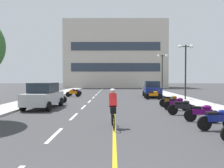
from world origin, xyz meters
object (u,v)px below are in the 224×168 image
motorcycle_2 (218,119)px  motorcycle_8 (154,95)px  motorcycle_3 (202,113)px  motorcycle_6 (171,101)px  motorcycle_10 (75,92)px  cyclist_rider (113,107)px  motorcycle_7 (58,97)px  motorcycle_5 (177,103)px  street_lamp_mid (186,59)px  motorcycle_4 (183,107)px  street_lamp_far (162,65)px  parked_car_mid (152,89)px  motorcycle_9 (73,93)px  parked_car_near (44,95)px

motorcycle_2 → motorcycle_8: size_ratio=1.00×
motorcycle_3 → motorcycle_6: same height
motorcycle_10 → cyclist_rider: cyclist_rider is taller
motorcycle_7 → motorcycle_3: bearing=-42.4°
motorcycle_5 → motorcycle_8: same height
motorcycle_7 → cyclist_rider: 10.74m
street_lamp_mid → motorcycle_4: 9.58m
street_lamp_far → motorcycle_4: bearing=-98.9°
motorcycle_3 → motorcycle_2: bearing=-92.1°
motorcycle_2 → motorcycle_5: 5.58m
street_lamp_far → motorcycle_4: size_ratio=3.12×
motorcycle_2 → motorcycle_3: bearing=87.9°
cyclist_rider → motorcycle_6: bearing=57.3°
parked_car_mid → motorcycle_9: parked_car_mid is taller
motorcycle_9 → motorcycle_7: bearing=-92.2°
motorcycle_7 → motorcycle_8: (8.89, 2.87, 0.00)m
motorcycle_3 → motorcycle_5: 3.90m
motorcycle_4 → motorcycle_8: size_ratio=1.00×
motorcycle_6 → cyclist_rider: bearing=-122.7°
street_lamp_mid → parked_car_near: (-11.96, -5.61, -3.04)m
motorcycle_10 → motorcycle_9: bearing=-86.2°
motorcycle_7 → motorcycle_9: (0.23, 5.95, 0.00)m
motorcycle_4 → motorcycle_10: same height
motorcycle_7 → street_lamp_far: bearing=44.4°
motorcycle_4 → motorcycle_10: (-8.78, 13.91, 0.00)m
parked_car_near → motorcycle_10: bearing=88.7°
parked_car_near → cyclist_rider: parked_car_near is taller
street_lamp_mid → motorcycle_7: 12.52m
motorcycle_4 → motorcycle_5: size_ratio=1.01×
motorcycle_3 → parked_car_mid: bearing=89.8°
motorcycle_7 → motorcycle_10: size_ratio=1.00×
street_lamp_far → parked_car_mid: street_lamp_far is taller
motorcycle_4 → motorcycle_9: 14.99m
motorcycle_2 → motorcycle_10: same height
motorcycle_3 → motorcycle_7: size_ratio=1.00×
street_lamp_mid → motorcycle_5: (-2.76, -6.66, -3.48)m
street_lamp_far → motorcycle_4: street_lamp_far is taller
parked_car_near → motorcycle_9: bearing=87.8°
street_lamp_mid → cyclist_rider: 14.00m
street_lamp_mid → motorcycle_4: size_ratio=3.09×
parked_car_mid → motorcycle_4: parked_car_mid is taller
street_lamp_mid → motorcycle_3: size_ratio=3.16×
motorcycle_6 → parked_car_near: bearing=-176.5°
parked_car_near → motorcycle_6: size_ratio=2.61×
parked_car_mid → motorcycle_2: (-0.12, -15.97, -0.44)m
parked_car_near → motorcycle_10: parked_car_near is taller
motorcycle_6 → street_lamp_mid: bearing=61.8°
street_lamp_far → motorcycle_3: size_ratio=3.20×
motorcycle_3 → motorcycle_7: bearing=137.6°
motorcycle_3 → cyclist_rider: (-4.36, -1.17, 0.41)m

